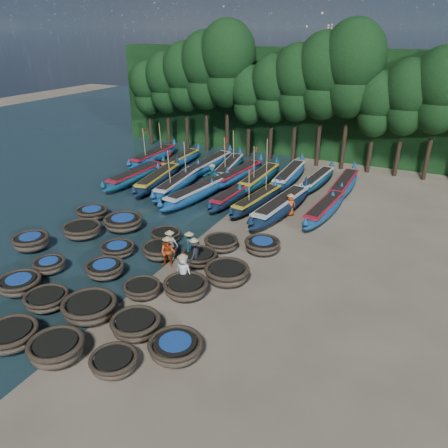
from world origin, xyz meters
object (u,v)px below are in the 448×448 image
at_px(long_boat_13, 238,174).
at_px(long_boat_12, 229,168).
at_px(coracle_24, 262,245).
at_px(long_boat_1, 136,176).
at_px(coracle_18, 199,257).
at_px(fisherman_3, 194,253).
at_px(fisherman_0, 183,270).
at_px(coracle_6, 47,299).
at_px(coracle_3, 57,348).
at_px(long_boat_6, 257,200).
at_px(coracle_11, 49,265).
at_px(coracle_12, 105,269).
at_px(long_boat_5, 234,195).
at_px(coracle_15, 82,230).
at_px(coracle_5, 20,284).
at_px(long_boat_10, 180,160).
at_px(long_boat_17, 344,185).
at_px(coracle_10, 31,241).
at_px(long_boat_2, 158,179).
at_px(coracle_4, 114,362).
at_px(long_boat_4, 197,192).
at_px(coracle_22, 166,235).
at_px(long_boat_7, 281,206).
at_px(coracle_2, 11,335).
at_px(long_boat_11, 210,164).
at_px(coracle_17, 160,250).
at_px(long_boat_16, 317,180).
at_px(coracle_13, 142,289).
at_px(coracle_19, 227,273).
at_px(coracle_21, 123,222).
at_px(fisherman_5, 212,175).
at_px(fisherman_6, 290,204).
at_px(long_boat_9, 154,156).
at_px(coracle_16, 117,249).
at_px(fisherman_2, 168,251).
at_px(coracle_9, 176,347).
at_px(coracle_8, 136,325).
at_px(coracle_14, 186,287).
at_px(fisherman_4, 170,244).
at_px(coracle_7, 90,308).
at_px(long_boat_3, 178,183).
at_px(long_boat_14, 260,178).

bearing_deg(long_boat_13, long_boat_12, 146.20).
xyz_separation_m(coracle_24, long_boat_1, (-13.91, 6.95, 0.12)).
bearing_deg(coracle_18, fisherman_3, -91.27).
bearing_deg(fisherman_0, coracle_6, 41.73).
xyz_separation_m(coracle_3, long_boat_6, (1.04, 18.00, 0.02)).
xyz_separation_m(coracle_11, coracle_12, (2.94, 0.92, 0.04)).
bearing_deg(long_boat_5, coracle_15, -118.41).
xyz_separation_m(coracle_5, fisherman_0, (6.90, 3.91, 0.49)).
bearing_deg(coracle_11, long_boat_10, 101.26).
distance_m(long_boat_1, long_boat_17, 16.77).
height_order(coracle_10, long_boat_2, long_boat_2).
distance_m(coracle_15, coracle_18, 8.09).
xyz_separation_m(coracle_4, long_boat_4, (-5.89, 16.86, 0.21)).
height_order(long_boat_2, long_boat_4, long_boat_4).
height_order(coracle_12, coracle_24, coracle_24).
relative_size(coracle_18, coracle_22, 0.99).
relative_size(coracle_4, long_boat_7, 0.24).
height_order(coracle_2, long_boat_4, long_boat_4).
xyz_separation_m(long_boat_11, long_boat_12, (1.99, -0.25, -0.01)).
relative_size(coracle_17, long_boat_16, 0.28).
height_order(coracle_3, coracle_12, coracle_3).
relative_size(coracle_13, long_boat_5, 0.25).
bearing_deg(coracle_22, long_boat_13, 93.41).
relative_size(coracle_19, coracle_21, 0.83).
bearing_deg(long_boat_1, coracle_19, -36.31).
height_order(fisherman_5, fisherman_6, fisherman_5).
xyz_separation_m(coracle_2, long_boat_2, (-5.63, 18.91, 0.12)).
relative_size(long_boat_9, fisherman_6, 4.91).
relative_size(coracle_16, fisherman_2, 1.17).
height_order(coracle_15, long_boat_17, long_boat_17).
xyz_separation_m(coracle_4, long_boat_17, (3.54, 23.46, 0.18)).
xyz_separation_m(coracle_6, fisherman_6, (6.68, 15.13, 0.44)).
bearing_deg(coracle_16, long_boat_7, 56.73).
bearing_deg(coracle_9, coracle_17, 127.80).
bearing_deg(coracle_2, coracle_9, 20.36).
distance_m(coracle_18, coracle_21, 6.72).
distance_m(long_boat_5, fisherman_6, 4.66).
bearing_deg(long_boat_12, coracle_16, -97.15).
xyz_separation_m(coracle_8, fisherman_0, (-0.12, 4.09, 0.46)).
height_order(coracle_4, long_boat_17, long_boat_17).
height_order(coracle_14, long_boat_2, long_boat_2).
distance_m(long_boat_1, fisherman_4, 13.72).
distance_m(coracle_7, coracle_18, 6.62).
relative_size(coracle_13, long_boat_9, 0.23).
xyz_separation_m(long_boat_9, long_boat_17, (17.96, -0.21, -0.01)).
bearing_deg(fisherman_5, fisherman_0, -107.87).
height_order(coracle_11, long_boat_6, long_boat_6).
xyz_separation_m(long_boat_3, long_boat_12, (1.79, 5.49, -0.01)).
relative_size(coracle_3, long_boat_11, 0.27).
distance_m(coracle_18, long_boat_14, 13.74).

